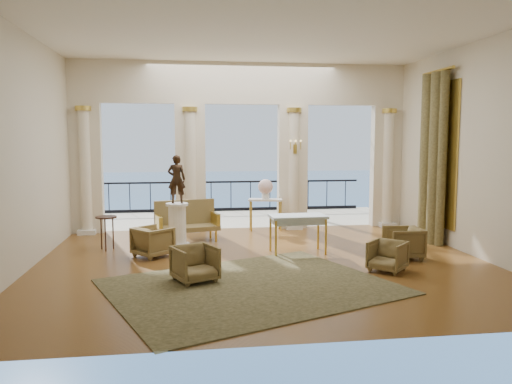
{
  "coord_description": "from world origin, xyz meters",
  "views": [
    {
      "loc": [
        -1.49,
        -9.67,
        2.48
      ],
      "look_at": [
        -0.07,
        0.6,
        1.37
      ],
      "focal_mm": 35.0,
      "sensor_mm": 36.0,
      "label": 1
    }
  ],
  "objects": [
    {
      "name": "armchair_c",
      "position": [
        2.94,
        -0.01,
        0.36
      ],
      "size": [
        0.7,
        0.74,
        0.72
      ],
      "primitive_type": "imported",
      "rotation": [
        0.0,
        0.0,
        -1.63
      ],
      "color": "#4F421E",
      "rests_on": "ground"
    },
    {
      "name": "palm_tree",
      "position": [
        2.0,
        6.6,
        4.09
      ],
      "size": [
        2.0,
        2.0,
        4.5
      ],
      "color": "#4C3823",
      "rests_on": "terrace"
    },
    {
      "name": "room_walls",
      "position": [
        0.0,
        -1.12,
        2.88
      ],
      "size": [
        9.0,
        9.0,
        9.0
      ],
      "color": "beige",
      "rests_on": "ground"
    },
    {
      "name": "wall_sconce",
      "position": [
        1.4,
        3.51,
        2.23
      ],
      "size": [
        0.3,
        0.11,
        0.33
      ],
      "color": "gold",
      "rests_on": "arcade"
    },
    {
      "name": "armchair_a",
      "position": [
        -1.38,
        -1.14,
        0.35
      ],
      "size": [
        0.88,
        0.86,
        0.7
      ],
      "primitive_type": "imported",
      "rotation": [
        0.0,
        0.0,
        0.43
      ],
      "color": "#4F421E",
      "rests_on": "ground"
    },
    {
      "name": "urn",
      "position": [
        0.6,
        3.55,
        1.16
      ],
      "size": [
        0.4,
        0.4,
        0.53
      ],
      "color": "silver",
      "rests_on": "console_table"
    },
    {
      "name": "statue",
      "position": [
        -1.73,
        1.8,
        1.56
      ],
      "size": [
        0.42,
        0.29,
        1.11
      ],
      "primitive_type": "imported",
      "rotation": [
        0.0,
        0.0,
        3.07
      ],
      "color": "black",
      "rests_on": "pedestal"
    },
    {
      "name": "settee",
      "position": [
        -1.52,
        2.4,
        0.49
      ],
      "size": [
        1.59,
        0.96,
        0.99
      ],
      "rotation": [
        0.0,
        0.0,
        0.23
      ],
      "color": "#4F421E",
      "rests_on": "ground"
    },
    {
      "name": "pedestal",
      "position": [
        -1.73,
        1.8,
        0.48
      ],
      "size": [
        0.55,
        0.55,
        1.01
      ],
      "color": "silver",
      "rests_on": "ground"
    },
    {
      "name": "balustrade",
      "position": [
        0.0,
        7.4,
        0.41
      ],
      "size": [
        9.0,
        0.06,
        1.03
      ],
      "color": "black",
      "rests_on": "terrace"
    },
    {
      "name": "sea",
      "position": [
        0.0,
        60.0,
        -6.0
      ],
      "size": [
        160.0,
        160.0,
        0.0
      ],
      "primitive_type": "plane",
      "color": "#204D8B",
      "rests_on": "ground"
    },
    {
      "name": "arcade",
      "position": [
        -0.0,
        3.82,
        2.58
      ],
      "size": [
        9.0,
        0.56,
        4.5
      ],
      "color": "beige",
      "rests_on": "ground"
    },
    {
      "name": "armchair_b",
      "position": [
        2.21,
        -0.93,
        0.32
      ],
      "size": [
        0.84,
        0.84,
        0.63
      ],
      "primitive_type": "imported",
      "rotation": [
        0.0,
        0.0,
        -0.77
      ],
      "color": "#4F421E",
      "rests_on": "ground"
    },
    {
      "name": "armchair_d",
      "position": [
        -2.23,
        0.87,
        0.35
      ],
      "size": [
        0.93,
        0.94,
        0.71
      ],
      "primitive_type": "imported",
      "rotation": [
        0.0,
        0.0,
        2.28
      ],
      "color": "#4F421E",
      "rests_on": "ground"
    },
    {
      "name": "window_frame",
      "position": [
        4.47,
        1.5,
        2.1
      ],
      "size": [
        0.04,
        1.6,
        3.4
      ],
      "primitive_type": "cube",
      "color": "gold",
      "rests_on": "room_walls"
    },
    {
      "name": "curtain",
      "position": [
        4.28,
        1.5,
        2.02
      ],
      "size": [
        0.33,
        1.4,
        4.09
      ],
      "color": "#493F23",
      "rests_on": "ground"
    },
    {
      "name": "terrace",
      "position": [
        0.0,
        5.8,
        -0.05
      ],
      "size": [
        10.0,
        3.6,
        0.1
      ],
      "primitive_type": "cube",
      "color": "beige",
      "rests_on": "ground"
    },
    {
      "name": "rug",
      "position": [
        -0.46,
        -1.6,
        0.01
      ],
      "size": [
        5.46,
        4.91,
        0.02
      ],
      "primitive_type": "cube",
      "rotation": [
        0.0,
        0.0,
        0.38
      ],
      "color": "#2D3119",
      "rests_on": "ground"
    },
    {
      "name": "side_table",
      "position": [
        -3.3,
        1.65,
        0.65
      ],
      "size": [
        0.47,
        0.47,
        0.76
      ],
      "color": "black",
      "rests_on": "ground"
    },
    {
      "name": "floor",
      "position": [
        0.0,
        0.0,
        0.0
      ],
      "size": [
        9.0,
        9.0,
        0.0
      ],
      "primitive_type": "plane",
      "color": "#4C2D11",
      "rests_on": "ground"
    },
    {
      "name": "console_table",
      "position": [
        0.6,
        3.55,
        0.71
      ],
      "size": [
        0.96,
        0.55,
        0.86
      ],
      "rotation": [
        0.0,
        0.0,
        -0.24
      ],
      "color": "silver",
      "rests_on": "ground"
    },
    {
      "name": "game_table",
      "position": [
        0.88,
        0.79,
        0.74
      ],
      "size": [
        1.23,
        0.71,
        0.83
      ],
      "rotation": [
        0.0,
        0.0,
        0.04
      ],
      "color": "#A1BACF",
      "rests_on": "ground"
    }
  ]
}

